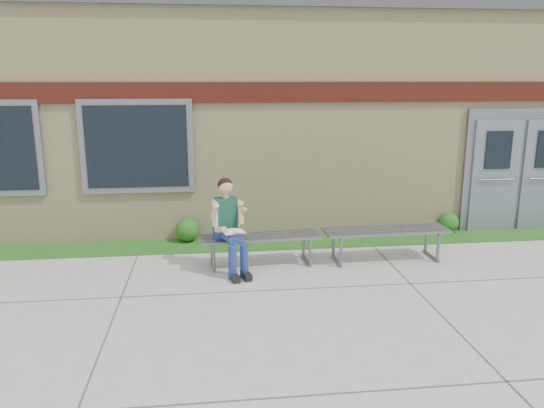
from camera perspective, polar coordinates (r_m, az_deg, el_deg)
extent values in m
plane|color=#9E9E99|center=(7.10, 8.49, -10.36)|extent=(80.00, 80.00, 0.00)
cube|color=#1F4713|center=(9.47, 4.39, -4.03)|extent=(16.00, 0.80, 0.02)
cube|color=beige|center=(12.41, 1.49, 9.54)|extent=(16.00, 6.00, 4.00)
cube|color=#3F3F42|center=(12.44, 1.55, 19.23)|extent=(16.20, 6.20, 0.20)
cube|color=maroon|center=(9.40, 4.23, 11.91)|extent=(16.00, 0.06, 0.35)
cube|color=slate|center=(9.36, -14.30, 6.00)|extent=(1.90, 0.08, 1.60)
cube|color=black|center=(9.32, -14.33, 5.97)|extent=(1.70, 0.04, 1.40)
cube|color=slate|center=(11.01, 25.03, 3.32)|extent=(2.20, 0.08, 2.30)
cube|color=slate|center=(10.73, 22.85, 2.75)|extent=(0.92, 0.06, 2.10)
cube|color=slate|center=(8.18, -1.25, -3.51)|extent=(1.88, 0.64, 0.04)
cube|color=slate|center=(8.22, -6.40, -5.35)|extent=(0.08, 0.51, 0.42)
cube|color=slate|center=(8.36, 3.82, -4.98)|extent=(0.08, 0.51, 0.42)
cube|color=slate|center=(8.59, 12.16, -2.77)|extent=(1.99, 0.60, 0.04)
cube|color=slate|center=(8.45, 6.98, -4.74)|extent=(0.06, 0.55, 0.45)
cube|color=slate|center=(8.95, 16.88, -4.19)|extent=(0.06, 0.55, 0.45)
cube|color=navy|center=(8.07, -4.98, -3.07)|extent=(0.40, 0.33, 0.16)
cube|color=#0E3427|center=(7.97, -4.98, -0.95)|extent=(0.37, 0.28, 0.46)
sphere|color=tan|center=(7.87, -5.02, 1.87)|extent=(0.26, 0.26, 0.21)
sphere|color=black|center=(7.88, -5.07, 2.04)|extent=(0.27, 0.27, 0.22)
cylinder|color=navy|center=(7.80, -5.02, -3.51)|extent=(0.26, 0.45, 0.15)
cylinder|color=navy|center=(7.85, -3.76, -3.36)|extent=(0.26, 0.45, 0.15)
cylinder|color=navy|center=(7.69, -4.26, -6.32)|extent=(0.12, 0.12, 0.50)
cylinder|color=navy|center=(7.75, -2.99, -6.15)|extent=(0.12, 0.12, 0.50)
cube|color=black|center=(7.70, -4.07, -7.90)|extent=(0.17, 0.28, 0.10)
cube|color=black|center=(7.75, -2.79, -7.72)|extent=(0.17, 0.28, 0.10)
cylinder|color=tan|center=(7.84, -6.18, -0.76)|extent=(0.15, 0.24, 0.27)
cylinder|color=tan|center=(7.96, -3.55, -0.50)|extent=(0.15, 0.24, 0.27)
cube|color=white|center=(7.69, -4.11, -2.96)|extent=(0.36, 0.30, 0.02)
cube|color=#CE4D6F|center=(7.69, -4.11, -3.04)|extent=(0.36, 0.31, 0.01)
sphere|color=#7CB12F|center=(7.84, -2.99, -0.64)|extent=(0.08, 0.08, 0.08)
sphere|color=#1F4713|center=(9.48, -9.07, -2.75)|extent=(0.42, 0.42, 0.42)
sphere|color=#1F4713|center=(10.46, 18.46, -1.89)|extent=(0.37, 0.37, 0.37)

